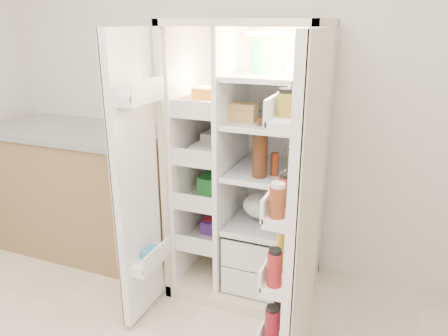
% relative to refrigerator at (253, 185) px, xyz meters
% --- Properties ---
extents(wall_back, '(4.00, 0.02, 2.70)m').
position_rel_refrigerator_xyz_m(wall_back, '(-0.20, 0.35, 0.61)').
color(wall_back, silver).
rests_on(wall_back, floor).
extents(refrigerator, '(0.92, 0.70, 1.80)m').
position_rel_refrigerator_xyz_m(refrigerator, '(0.00, 0.00, 0.00)').
color(refrigerator, beige).
rests_on(refrigerator, floor).
extents(freezer_door, '(0.15, 0.40, 1.72)m').
position_rel_refrigerator_xyz_m(freezer_door, '(-0.51, -0.60, 0.15)').
color(freezer_door, white).
rests_on(freezer_door, floor).
extents(fridge_door, '(0.17, 0.58, 1.72)m').
position_rel_refrigerator_xyz_m(fridge_door, '(0.47, -0.69, 0.13)').
color(fridge_door, white).
rests_on(fridge_door, floor).
extents(kitchen_counter, '(1.39, 0.74, 1.01)m').
position_rel_refrigerator_xyz_m(kitchen_counter, '(-1.39, -0.01, -0.24)').
color(kitchen_counter, olive).
rests_on(kitchen_counter, floor).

